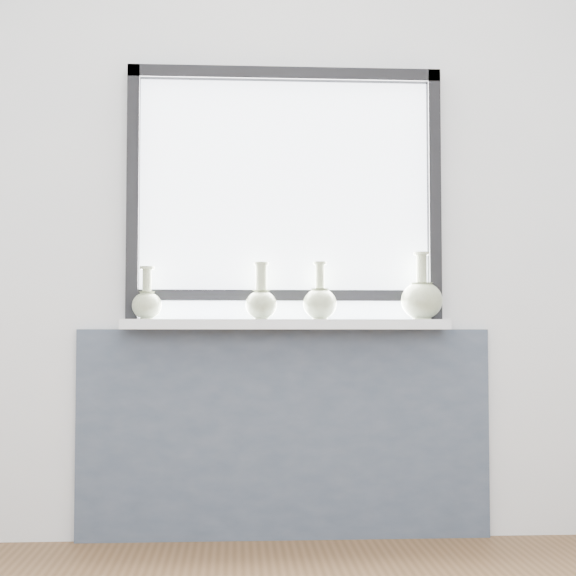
{
  "coord_description": "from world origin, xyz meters",
  "views": [
    {
      "loc": [
        -0.2,
        -1.86,
        0.84
      ],
      "look_at": [
        0.0,
        1.55,
        1.02
      ],
      "focal_mm": 55.0,
      "sensor_mm": 36.0,
      "label": 1
    }
  ],
  "objects": [
    {
      "name": "back_wall",
      "position": [
        0.0,
        1.81,
        1.3
      ],
      "size": [
        3.6,
        0.02,
        2.6
      ],
      "primitive_type": "cube",
      "color": "silver",
      "rests_on": "ground"
    },
    {
      "name": "apron_panel",
      "position": [
        0.0,
        1.78,
        0.43
      ],
      "size": [
        1.7,
        0.03,
        0.86
      ],
      "primitive_type": "cube",
      "color": "#434C5D",
      "rests_on": "ground"
    },
    {
      "name": "vase_b",
      "position": [
        -0.1,
        1.7,
        0.98
      ],
      "size": [
        0.13,
        0.13,
        0.23
      ],
      "rotation": [
        0.0,
        0.0,
        -0.38
      ],
      "color": "#9BA782",
      "rests_on": "windowsill"
    },
    {
      "name": "vase_a",
      "position": [
        -0.56,
        1.7,
        0.97
      ],
      "size": [
        0.12,
        0.12,
        0.21
      ],
      "rotation": [
        0.0,
        0.0,
        0.31
      ],
      "color": "#9BA782",
      "rests_on": "windowsill"
    },
    {
      "name": "vase_c",
      "position": [
        0.14,
        1.72,
        0.97
      ],
      "size": [
        0.14,
        0.14,
        0.24
      ],
      "rotation": [
        0.0,
        0.0,
        -0.39
      ],
      "color": "#9BA782",
      "rests_on": "windowsill"
    },
    {
      "name": "windowsill",
      "position": [
        0.0,
        1.71,
        0.88
      ],
      "size": [
        1.32,
        0.18,
        0.04
      ],
      "primitive_type": "cube",
      "color": "silver",
      "rests_on": "apron_panel"
    },
    {
      "name": "vase_d",
      "position": [
        0.56,
        1.71,
        0.99
      ],
      "size": [
        0.17,
        0.17,
        0.28
      ],
      "rotation": [
        0.0,
        0.0,
        0.21
      ],
      "color": "#9BA782",
      "rests_on": "windowsill"
    },
    {
      "name": "window",
      "position": [
        0.0,
        1.77,
        1.44
      ],
      "size": [
        1.3,
        0.06,
        1.05
      ],
      "color": "black",
      "rests_on": "windowsill"
    }
  ]
}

